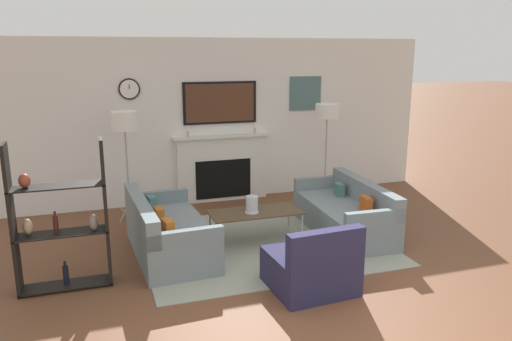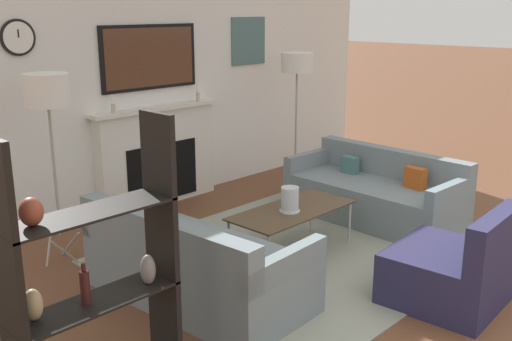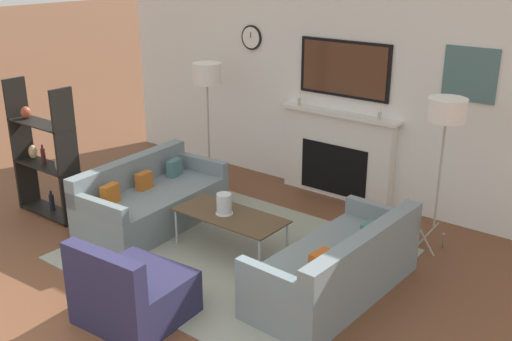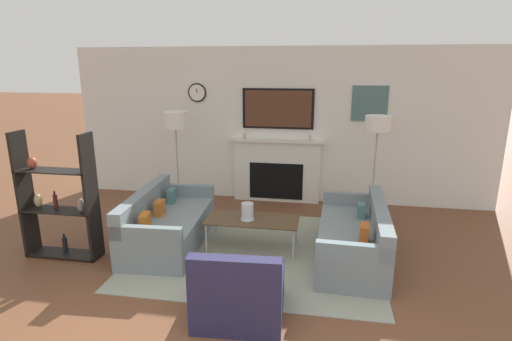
# 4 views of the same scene
# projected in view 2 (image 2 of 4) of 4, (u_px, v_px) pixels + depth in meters

# --- Properties ---
(fireplace_wall) EXTENTS (7.44, 0.28, 2.70)m
(fireplace_wall) POSITION_uv_depth(u_px,v_px,m) (150.00, 96.00, 6.62)
(fireplace_wall) COLOR silver
(fireplace_wall) RESTS_ON ground_plane
(area_rug) EXTENTS (3.12, 2.64, 0.01)m
(area_rug) POSITION_uv_depth(u_px,v_px,m) (299.00, 252.00, 5.49)
(area_rug) COLOR gray
(area_rug) RESTS_ON ground_plane
(couch_left) EXTENTS (0.96, 1.80, 0.75)m
(couch_left) POSITION_uv_depth(u_px,v_px,m) (195.00, 267.00, 4.55)
(couch_left) COLOR slate
(couch_left) RESTS_ON ground_plane
(couch_right) EXTENTS (0.87, 1.86, 0.72)m
(couch_right) POSITION_uv_depth(u_px,v_px,m) (375.00, 195.00, 6.29)
(couch_right) COLOR slate
(couch_right) RESTS_ON ground_plane
(armchair) EXTENTS (0.89, 0.85, 0.77)m
(armchair) POSITION_uv_depth(u_px,v_px,m) (453.00, 271.00, 4.52)
(armchair) COLOR #272546
(armchair) RESTS_ON ground_plane
(coffee_table) EXTENTS (1.21, 0.55, 0.43)m
(coffee_table) POSITION_uv_depth(u_px,v_px,m) (292.00, 212.00, 5.36)
(coffee_table) COLOR #4C3823
(coffee_table) RESTS_ON ground_plane
(hurricane_candle) EXTENTS (0.18, 0.18, 0.22)m
(hurricane_candle) POSITION_uv_depth(u_px,v_px,m) (290.00, 201.00, 5.27)
(hurricane_candle) COLOR silver
(hurricane_candle) RESTS_ON coffee_table
(floor_lamp_left) EXTENTS (0.38, 0.38, 1.66)m
(floor_lamp_left) POSITION_uv_depth(u_px,v_px,m) (47.00, 93.00, 4.91)
(floor_lamp_left) COLOR #9E998E
(floor_lamp_left) RESTS_ON ground_plane
(floor_lamp_right) EXTENTS (0.39, 0.39, 1.66)m
(floor_lamp_right) POSITION_uv_depth(u_px,v_px,m) (297.00, 65.00, 7.14)
(floor_lamp_right) COLOR #9E998E
(floor_lamp_right) RESTS_ON ground_plane
(shelf_unit) EXTENTS (0.96, 0.28, 1.61)m
(shelf_unit) POSITION_uv_depth(u_px,v_px,m) (92.00, 280.00, 3.22)
(shelf_unit) COLOR black
(shelf_unit) RESTS_ON ground_plane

